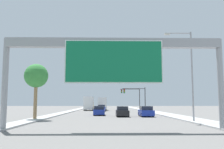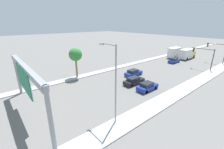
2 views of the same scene
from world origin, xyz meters
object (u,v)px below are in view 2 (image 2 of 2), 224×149
(car_far_center, at_px, (147,86))
(palm_tree_background, at_px, (75,55))
(sign_gantry, at_px, (25,76))
(truck_box_primary, at_px, (187,54))
(car_near_left, at_px, (133,73))
(car_mid_right, at_px, (134,81))
(truck_box_secondary, at_px, (175,53))
(street_lamp_right, at_px, (114,79))
(car_near_right, at_px, (174,61))
(traffic_light_near_intersection, at_px, (205,55))
(traffic_light_mid_block, at_px, (219,50))

(car_far_center, xyz_separation_m, palm_tree_background, (-14.35, -6.76, 4.47))
(sign_gantry, bearing_deg, palm_tree_background, 128.40)
(truck_box_primary, bearing_deg, car_near_left, -90.00)
(car_mid_right, relative_size, car_far_center, 1.08)
(car_far_center, height_order, truck_box_primary, truck_box_primary)
(truck_box_secondary, relative_size, street_lamp_right, 0.74)
(palm_tree_background, bearing_deg, car_near_right, 75.81)
(palm_tree_background, relative_size, street_lamp_right, 0.69)
(car_near_right, distance_m, car_mid_right, 22.37)
(car_mid_right, bearing_deg, sign_gantry, -95.42)
(car_near_left, distance_m, street_lamp_right, 18.39)
(traffic_light_near_intersection, bearing_deg, palm_tree_background, -118.80)
(sign_gantry, relative_size, street_lamp_right, 1.73)
(car_near_right, bearing_deg, car_far_center, -72.58)
(car_mid_right, bearing_deg, truck_box_primary, 96.52)
(truck_box_primary, bearing_deg, street_lamp_right, -76.46)
(car_near_right, relative_size, truck_box_primary, 0.55)
(car_near_right, bearing_deg, sign_gantry, -87.53)
(car_near_left, xyz_separation_m, truck_box_secondary, (-3.50, 25.35, 1.10))
(sign_gantry, relative_size, truck_box_secondary, 2.34)
(car_mid_right, distance_m, street_lamp_right, 13.66)
(sign_gantry, relative_size, truck_box_primary, 2.18)
(truck_box_secondary, distance_m, traffic_light_mid_block, 12.46)
(car_far_center, distance_m, traffic_light_mid_block, 32.09)
(traffic_light_mid_block, xyz_separation_m, street_lamp_right, (1.56, -42.58, 1.56))
(car_far_center, xyz_separation_m, street_lamp_right, (3.00, -10.70, 5.00))
(truck_box_secondary, xyz_separation_m, traffic_light_near_intersection, (11.89, -7.37, 2.10))
(truck_box_primary, relative_size, street_lamp_right, 0.79)
(palm_tree_background, bearing_deg, truck_box_secondary, 83.89)
(traffic_light_mid_block, relative_size, palm_tree_background, 0.90)
(sign_gantry, distance_m, car_near_right, 40.87)
(sign_gantry, relative_size, car_far_center, 3.93)
(car_near_left, relative_size, street_lamp_right, 0.46)
(car_mid_right, bearing_deg, car_near_right, 99.00)
(car_near_right, height_order, traffic_light_near_intersection, traffic_light_near_intersection)
(car_near_left, xyz_separation_m, truck_box_primary, (0.00, 26.92, 0.99))
(sign_gantry, xyz_separation_m, car_near_right, (-1.75, 40.55, -4.80))
(car_near_left, relative_size, car_mid_right, 0.96)
(sign_gantry, xyz_separation_m, street_lamp_right, (8.25, 7.54, 0.20))
(car_mid_right, height_order, palm_tree_background, palm_tree_background)
(sign_gantry, distance_m, car_mid_right, 19.15)
(car_mid_right, xyz_separation_m, car_far_center, (3.50, -0.21, 0.01))
(car_near_left, relative_size, traffic_light_mid_block, 0.74)
(sign_gantry, height_order, car_near_right, sign_gantry)
(car_mid_right, height_order, traffic_light_mid_block, traffic_light_mid_block)
(truck_box_secondary, bearing_deg, truck_box_primary, 24.26)
(truck_box_secondary, bearing_deg, car_near_left, -82.14)
(palm_tree_background, bearing_deg, car_far_center, 25.22)
(car_near_left, distance_m, truck_box_primary, 26.94)
(sign_gantry, xyz_separation_m, car_mid_right, (1.75, 18.46, -4.81))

